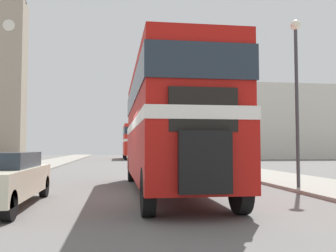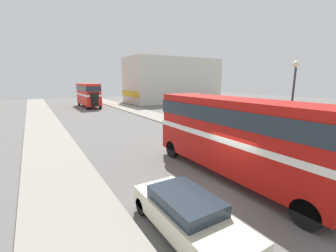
% 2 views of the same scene
% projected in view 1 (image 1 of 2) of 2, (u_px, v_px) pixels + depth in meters
% --- Properties ---
extents(ground_plane, '(120.00, 120.00, 0.00)m').
position_uv_depth(ground_plane, '(143.00, 197.00, 11.31)').
color(ground_plane, slate).
extents(double_decker_bus, '(2.38, 10.44, 4.03)m').
position_uv_depth(double_decker_bus, '(168.00, 120.00, 12.51)').
color(double_decker_bus, '#B2140F').
rests_on(double_decker_bus, ground_plane).
extents(bus_distant, '(2.49, 9.35, 4.25)m').
position_uv_depth(bus_distant, '(133.00, 139.00, 47.57)').
color(bus_distant, red).
rests_on(bus_distant, ground_plane).
extents(pedestrian_walking, '(0.33, 0.33, 1.62)m').
position_uv_depth(pedestrian_walking, '(224.00, 154.00, 23.90)').
color(pedestrian_walking, '#282833').
rests_on(pedestrian_walking, sidewalk_right).
extents(street_lamp, '(0.36, 0.36, 5.86)m').
position_uv_depth(street_lamp, '(296.00, 77.00, 13.09)').
color(street_lamp, '#38383D').
rests_on(street_lamp, sidewalk_right).
extents(church_tower, '(4.34, 4.34, 34.20)m').
position_uv_depth(church_tower, '(12.00, 49.00, 60.91)').
color(church_tower, tan).
rests_on(church_tower, ground_plane).
extents(shop_building_block, '(21.01, 9.51, 9.61)m').
position_uv_depth(shop_building_block, '(272.00, 123.00, 51.45)').
color(shop_building_block, beige).
rests_on(shop_building_block, ground_plane).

